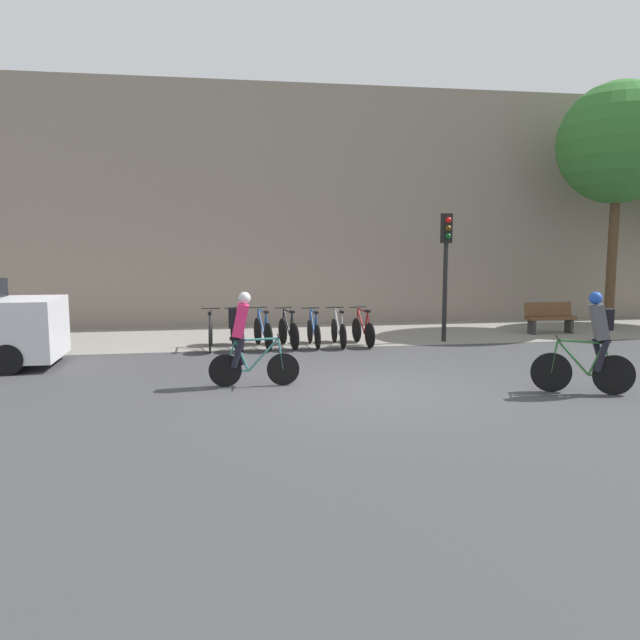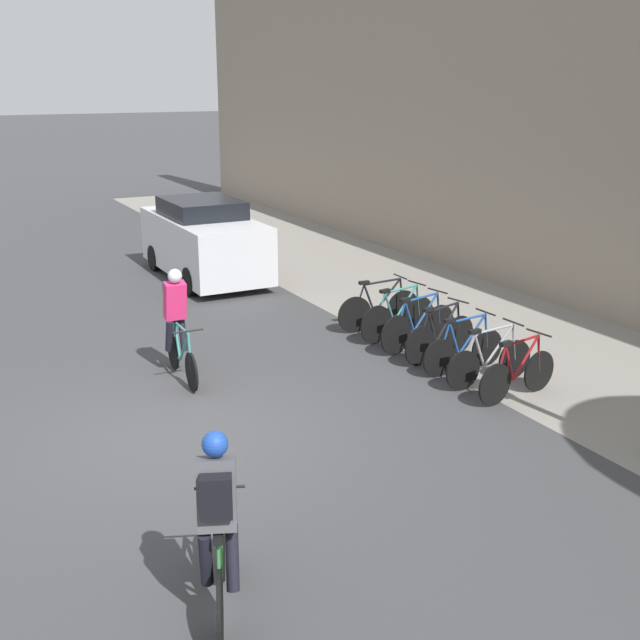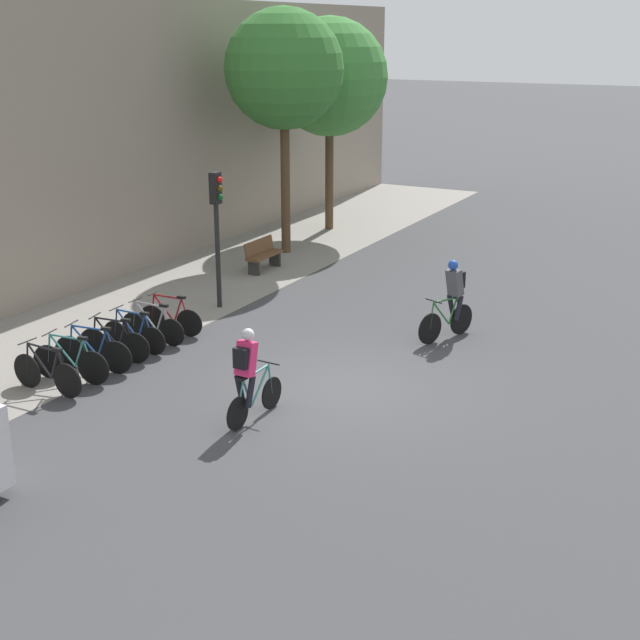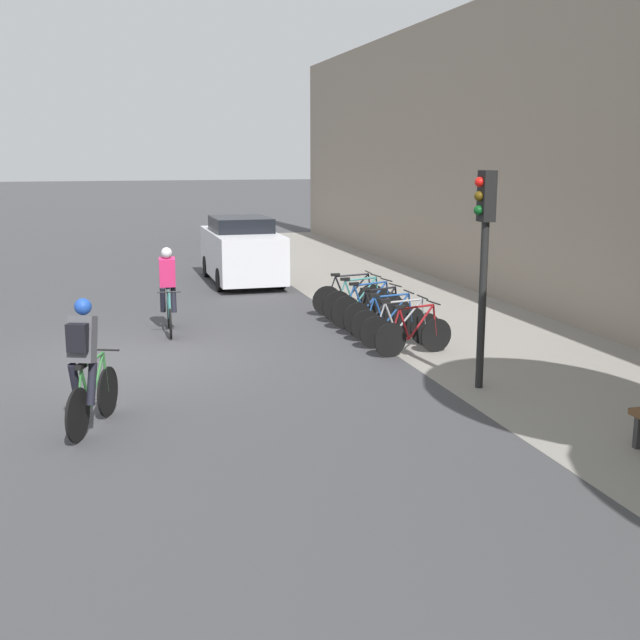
# 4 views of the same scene
# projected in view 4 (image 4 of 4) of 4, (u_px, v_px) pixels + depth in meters

# --- Properties ---
(ground) EXTENTS (200.00, 200.00, 0.00)m
(ground) POSITION_uv_depth(u_px,v_px,m) (140.00, 359.00, 14.34)
(ground) COLOR #3D3D3F
(kerb_strip) EXTENTS (44.00, 4.50, 0.01)m
(kerb_strip) POSITION_uv_depth(u_px,v_px,m) (483.00, 336.00, 16.11)
(kerb_strip) COLOR gray
(kerb_strip) RESTS_ON ground
(building_facade) EXTENTS (44.00, 0.60, 7.44)m
(building_facade) POSITION_uv_depth(u_px,v_px,m) (606.00, 147.00, 16.02)
(building_facade) COLOR gray
(building_facade) RESTS_ON ground
(cyclist_pink) EXTENTS (1.66, 0.46, 1.74)m
(cyclist_pink) POSITION_uv_depth(u_px,v_px,m) (168.00, 286.00, 16.38)
(cyclist_pink) COLOR black
(cyclist_pink) RESTS_ON ground
(cyclist_grey) EXTENTS (1.62, 0.72, 1.79)m
(cyclist_grey) POSITION_uv_depth(u_px,v_px,m) (86.00, 363.00, 10.36)
(cyclist_grey) COLOR black
(cyclist_grey) RESTS_ON ground
(parked_bike_0) EXTENTS (0.46, 1.73, 0.98)m
(parked_bike_0) POSITION_uv_depth(u_px,v_px,m) (349.00, 297.00, 18.17)
(parked_bike_0) COLOR black
(parked_bike_0) RESTS_ON ground
(parked_bike_1) EXTENTS (0.46, 1.70, 0.98)m
(parked_bike_1) POSITION_uv_depth(u_px,v_px,m) (358.00, 302.00, 17.57)
(parked_bike_1) COLOR black
(parked_bike_1) RESTS_ON ground
(parked_bike_2) EXTENTS (0.49, 1.72, 0.98)m
(parked_bike_2) POSITION_uv_depth(u_px,v_px,m) (368.00, 307.00, 16.96)
(parked_bike_2) COLOR black
(parked_bike_2) RESTS_ON ground
(parked_bike_3) EXTENTS (0.48, 1.60, 0.97)m
(parked_bike_3) POSITION_uv_depth(u_px,v_px,m) (378.00, 313.00, 16.36)
(parked_bike_3) COLOR black
(parked_bike_3) RESTS_ON ground
(parked_bike_4) EXTENTS (0.46, 1.60, 0.94)m
(parked_bike_4) POSITION_uv_depth(u_px,v_px,m) (389.00, 320.00, 15.76)
(parked_bike_4) COLOR black
(parked_bike_4) RESTS_ON ground
(parked_bike_5) EXTENTS (0.46, 1.65, 0.95)m
(parked_bike_5) POSITION_uv_depth(u_px,v_px,m) (401.00, 327.00, 15.15)
(parked_bike_5) COLOR black
(parked_bike_5) RESTS_ON ground
(parked_bike_6) EXTENTS (0.46, 1.57, 0.95)m
(parked_bike_6) POSITION_uv_depth(u_px,v_px,m) (413.00, 334.00, 14.55)
(parked_bike_6) COLOR black
(parked_bike_6) RESTS_ON ground
(traffic_light_pole) EXTENTS (0.26, 0.30, 3.35)m
(traffic_light_pole) POSITION_uv_depth(u_px,v_px,m) (484.00, 239.00, 12.08)
(traffic_light_pole) COLOR black
(traffic_light_pole) RESTS_ON ground
(parked_car) EXTENTS (4.30, 1.84, 1.85)m
(parked_car) POSITION_uv_depth(u_px,v_px,m) (242.00, 251.00, 22.68)
(parked_car) COLOR silver
(parked_car) RESTS_ON ground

